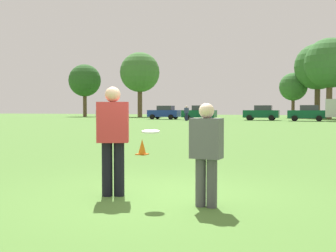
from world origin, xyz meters
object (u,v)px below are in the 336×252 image
at_px(parked_car_mid_left, 164,112).
at_px(parked_car_center, 200,113).
at_px(player_defender, 206,149).
at_px(traffic_cone, 142,147).
at_px(player_thrower, 113,135).
at_px(parked_car_near_right, 307,113).
at_px(parked_car_near_left, 113,112).
at_px(frisbee, 151,132).
at_px(bystander_far_jogger, 186,112).
at_px(parked_car_mid_right, 262,113).

height_order(parked_car_mid_left, parked_car_center, same).
distance_m(player_defender, traffic_cone, 7.02).
distance_m(player_thrower, parked_car_near_right, 44.28).
distance_m(traffic_cone, parked_car_near_left, 45.80).
distance_m(parked_car_near_left, parked_car_near_right, 25.74).
bearing_deg(parked_car_center, parked_car_mid_left, 166.51).
height_order(player_defender, parked_car_near_left, parked_car_near_left).
relative_size(parked_car_near_left, parked_car_center, 1.00).
relative_size(player_defender, traffic_cone, 3.11).
relative_size(frisbee, bystander_far_jogger, 0.16).
bearing_deg(player_defender, frisbee, -175.51).
height_order(parked_car_near_left, parked_car_center, same).
xyz_separation_m(traffic_cone, parked_car_center, (-11.51, 38.52, 0.69)).
xyz_separation_m(player_thrower, parked_car_mid_left, (-19.28, 45.46, -0.07)).
distance_m(parked_car_mid_left, parked_car_mid_right, 12.91).
distance_m(player_defender, parked_car_center, 46.91).
bearing_deg(parked_car_mid_right, parked_car_near_left, -176.81).
height_order(parked_car_mid_right, parked_car_near_right, same).
height_order(frisbee, bystander_far_jogger, bystander_far_jogger).
relative_size(frisbee, parked_car_center, 0.06).
relative_size(parked_car_near_left, parked_car_near_right, 1.00).
bearing_deg(bystander_far_jogger, traffic_cone, -71.19).
bearing_deg(parked_car_near_left, frisbee, -58.41).
distance_m(traffic_cone, parked_car_near_right, 38.66).
bearing_deg(player_defender, parked_car_mid_right, 99.91).
xyz_separation_m(player_defender, frisbee, (-0.85, -0.07, 0.24)).
distance_m(player_defender, parked_car_near_right, 44.46).
height_order(traffic_cone, parked_car_mid_right, parked_car_mid_right).
bearing_deg(parked_car_mid_left, traffic_cone, -66.96).
relative_size(parked_car_mid_right, parked_car_near_right, 1.00).
xyz_separation_m(parked_car_near_left, parked_car_mid_right, (20.31, 1.13, 0.00)).
xyz_separation_m(frisbee, parked_car_center, (-14.62, 44.35, -0.15)).
distance_m(frisbee, bystander_far_jogger, 43.23).
xyz_separation_m(parked_car_near_left, parked_car_center, (12.82, -0.28, 0.00)).
height_order(parked_car_mid_right, bystander_far_jogger, parked_car_mid_right).
bearing_deg(parked_car_mid_right, player_defender, -80.09).
bearing_deg(traffic_cone, parked_car_near_right, 87.92).
bearing_deg(bystander_far_jogger, parked_car_mid_right, 33.68).
distance_m(parked_car_center, parked_car_mid_right, 7.62).
bearing_deg(player_defender, parked_car_mid_left, 114.63).
distance_m(parked_car_mid_left, bystander_far_jogger, 7.21).
bearing_deg(player_defender, traffic_cone, 124.51).
relative_size(player_thrower, parked_car_mid_left, 0.41).
relative_size(player_thrower, player_defender, 1.18).
xyz_separation_m(parked_car_mid_left, parked_car_near_right, (18.34, -1.19, 0.00)).
distance_m(frisbee, traffic_cone, 6.66).
distance_m(player_defender, bystander_far_jogger, 43.47).
relative_size(frisbee, parked_car_near_left, 0.06).
xyz_separation_m(parked_car_center, bystander_far_jogger, (-0.32, -3.79, 0.06)).
height_order(frisbee, parked_car_near_left, parked_car_near_left).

